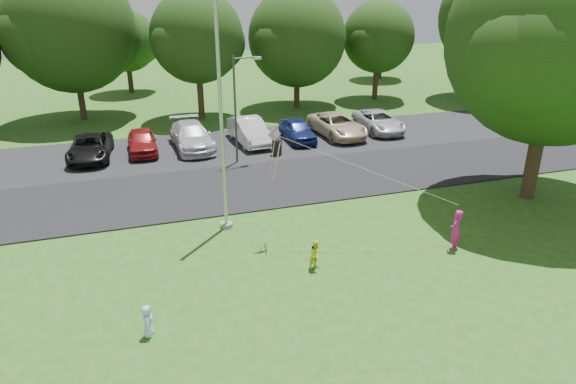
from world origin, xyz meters
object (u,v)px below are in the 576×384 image
object	(u,v)px
trash_can	(277,148)
kite	(281,149)
big_tree	(556,43)
woman	(456,230)
child_blue	(148,321)
street_lamp	(239,100)
flagpole	(221,125)
child_yellow	(316,254)

from	to	relation	value
trash_can	kite	distance (m)	10.53
trash_can	big_tree	xyz separation A→B (m)	(8.96, -9.26, 6.29)
big_tree	woman	bearing A→B (deg)	-152.81
big_tree	child_blue	xyz separation A→B (m)	(-16.91, -4.77, -6.28)
trash_can	woman	xyz separation A→B (m)	(3.00, -12.32, 0.30)
big_tree	child_blue	world-z (taller)	big_tree
street_lamp	trash_can	size ratio (longest dim) A/B	6.20
street_lamp	trash_can	bearing A→B (deg)	0.67
trash_can	woman	bearing A→B (deg)	-76.33
street_lamp	flagpole	bearing A→B (deg)	-118.55
kite	flagpole	bearing A→B (deg)	130.26
big_tree	child_blue	distance (m)	18.66
child_blue	kite	size ratio (longest dim) A/B	0.15
trash_can	flagpole	bearing A→B (deg)	-119.53
big_tree	kite	xyz separation A→B (m)	(-11.73, -0.41, -3.17)
flagpole	trash_can	distance (m)	9.91
big_tree	kite	size ratio (longest dim) A/B	1.82
big_tree	kite	world-z (taller)	big_tree
trash_can	big_tree	distance (m)	14.34
big_tree	child_yellow	xyz separation A→B (m)	(-11.25, -2.83, -6.22)
child_blue	kite	world-z (taller)	kite
street_lamp	woman	distance (m)	13.21
kite	child_yellow	bearing A→B (deg)	-85.32
child_yellow	kite	distance (m)	3.92
big_tree	kite	distance (m)	12.15
trash_can	child_yellow	bearing A→B (deg)	-100.73
woman	child_blue	distance (m)	11.08
flagpole	street_lamp	size ratio (longest dim) A/B	1.78
child_yellow	child_blue	bearing A→B (deg)	176.75
flagpole	big_tree	xyz separation A→B (m)	(13.50, -1.26, 2.58)
street_lamp	child_blue	distance (m)	15.04
woman	street_lamp	bearing A→B (deg)	-103.36
child_blue	big_tree	bearing A→B (deg)	-68.14
flagpole	woman	xyz separation A→B (m)	(7.53, -4.32, -3.40)
child_yellow	kite	world-z (taller)	kite
flagpole	trash_can	size ratio (longest dim) A/B	11.01
flagpole	street_lamp	bearing A→B (deg)	72.62
child_yellow	child_blue	xyz separation A→B (m)	(-5.65, -1.94, -0.05)
flagpole	street_lamp	distance (m)	7.94
kite	street_lamp	bearing A→B (deg)	79.98
kite	big_tree	bearing A→B (deg)	-4.33
flagpole	kite	xyz separation A→B (m)	(1.77, -1.67, -0.59)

